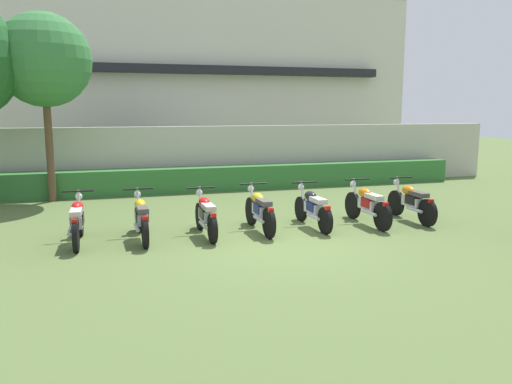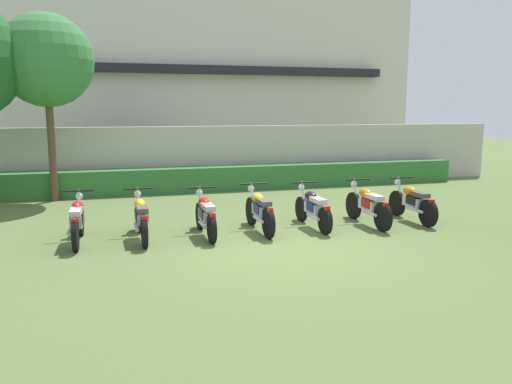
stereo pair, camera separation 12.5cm
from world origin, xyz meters
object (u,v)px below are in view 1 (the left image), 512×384
(motorcycle_in_row_2, at_px, (206,215))
(motorcycle_in_row_3, at_px, (260,210))
(motorcycle_in_row_1, at_px, (141,217))
(motorcycle_in_row_4, at_px, (313,208))
(parked_car, at_px, (126,153))
(motorcycle_in_row_5, at_px, (367,204))
(tree_far_side, at_px, (44,61))
(motorcycle_in_row_6, at_px, (411,201))
(motorcycle_in_row_0, at_px, (77,220))

(motorcycle_in_row_2, bearing_deg, motorcycle_in_row_3, -87.59)
(motorcycle_in_row_1, bearing_deg, motorcycle_in_row_4, -91.56)
(parked_car, bearing_deg, motorcycle_in_row_4, -70.02)
(motorcycle_in_row_5, bearing_deg, motorcycle_in_row_2, 88.86)
(tree_far_side, xyz_separation_m, motorcycle_in_row_6, (8.12, -5.04, -3.37))
(motorcycle_in_row_0, height_order, motorcycle_in_row_4, motorcycle_in_row_0)
(tree_far_side, height_order, motorcycle_in_row_0, tree_far_side)
(motorcycle_in_row_0, distance_m, motorcycle_in_row_5, 6.08)
(parked_car, distance_m, motorcycle_in_row_6, 11.04)
(motorcycle_in_row_3, bearing_deg, motorcycle_in_row_2, 92.59)
(motorcycle_in_row_3, distance_m, motorcycle_in_row_4, 1.20)
(parked_car, bearing_deg, motorcycle_in_row_1, -91.56)
(motorcycle_in_row_0, relative_size, motorcycle_in_row_1, 0.96)
(motorcycle_in_row_4, xyz_separation_m, motorcycle_in_row_6, (2.43, -0.05, 0.01))
(motorcycle_in_row_1, bearing_deg, parked_car, -2.27)
(tree_far_side, height_order, motorcycle_in_row_2, tree_far_side)
(tree_far_side, relative_size, motorcycle_in_row_6, 2.75)
(motorcycle_in_row_4, bearing_deg, motorcycle_in_row_0, 88.59)
(motorcycle_in_row_2, xyz_separation_m, motorcycle_in_row_5, (3.63, -0.03, 0.02))
(parked_car, distance_m, motorcycle_in_row_0, 9.31)
(parked_car, xyz_separation_m, motorcycle_in_row_5, (4.76, -9.36, -0.48))
(motorcycle_in_row_0, relative_size, motorcycle_in_row_3, 0.99)
(motorcycle_in_row_3, bearing_deg, motorcycle_in_row_1, 88.83)
(motorcycle_in_row_6, bearing_deg, motorcycle_in_row_2, 89.98)
(motorcycle_in_row_1, relative_size, motorcycle_in_row_3, 1.03)
(parked_car, bearing_deg, motorcycle_in_row_6, -58.23)
(motorcycle_in_row_0, height_order, motorcycle_in_row_6, same)
(parked_car, relative_size, motorcycle_in_row_3, 2.45)
(motorcycle_in_row_1, relative_size, motorcycle_in_row_4, 1.02)
(motorcycle_in_row_4, relative_size, motorcycle_in_row_6, 1.01)
(parked_car, relative_size, motorcycle_in_row_6, 2.45)
(motorcycle_in_row_2, distance_m, motorcycle_in_row_4, 2.37)
(motorcycle_in_row_4, relative_size, motorcycle_in_row_5, 0.96)
(motorcycle_in_row_6, bearing_deg, parked_car, 32.10)
(motorcycle_in_row_2, height_order, motorcycle_in_row_4, motorcycle_in_row_2)
(motorcycle_in_row_6, bearing_deg, motorcycle_in_row_4, 88.52)
(tree_far_side, bearing_deg, motorcycle_in_row_4, -41.25)
(tree_far_side, relative_size, motorcycle_in_row_1, 2.68)
(motorcycle_in_row_5, bearing_deg, motorcycle_in_row_6, -87.79)
(tree_far_side, relative_size, motorcycle_in_row_0, 2.78)
(motorcycle_in_row_0, bearing_deg, tree_far_side, 11.46)
(motorcycle_in_row_4, bearing_deg, motorcycle_in_row_1, 89.11)
(motorcycle_in_row_1, height_order, motorcycle_in_row_2, motorcycle_in_row_1)
(motorcycle_in_row_2, distance_m, motorcycle_in_row_6, 4.79)
(motorcycle_in_row_0, xyz_separation_m, motorcycle_in_row_3, (3.61, -0.06, 0.00))
(parked_car, distance_m, motorcycle_in_row_1, 9.27)
(parked_car, height_order, motorcycle_in_row_5, parked_car)
(parked_car, relative_size, motorcycle_in_row_1, 2.39)
(tree_far_side, xyz_separation_m, motorcycle_in_row_4, (5.70, -5.00, -3.38))
(motorcycle_in_row_4, distance_m, motorcycle_in_row_6, 2.43)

